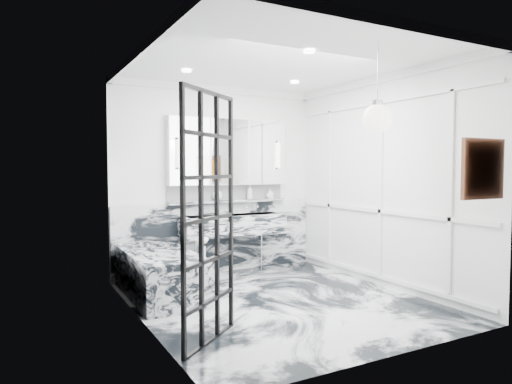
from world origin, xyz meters
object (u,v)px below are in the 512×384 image
trough_sink (233,225)px  bathtub (159,274)px  crittall_door (209,219)px  mirror_cabinet (228,152)px

trough_sink → bathtub: bearing=-153.5°
crittall_door → trough_sink: 2.72m
trough_sink → mirror_cabinet: size_ratio=0.84×
mirror_cabinet → bathtub: (-1.32, -0.83, -1.54)m
mirror_cabinet → bathtub: size_ratio=1.15×
bathtub → trough_sink: bearing=26.5°
crittall_door → mirror_cabinet: 2.92m
crittall_door → mirror_cabinet: size_ratio=1.18×
trough_sink → bathtub: trough_sink is taller
trough_sink → mirror_cabinet: (-0.00, 0.17, 1.09)m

